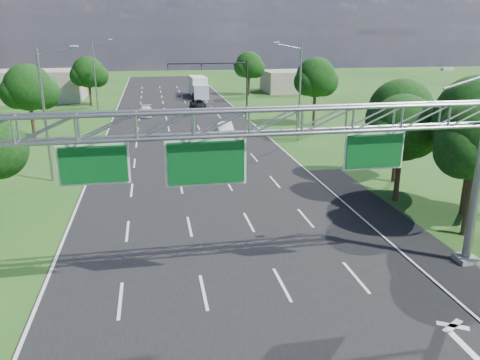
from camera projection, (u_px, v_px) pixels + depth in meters
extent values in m
plane|color=#1E4F17|center=(200.00, 173.00, 38.39)|extent=(220.00, 220.00, 0.00)
cube|color=black|center=(200.00, 173.00, 38.39)|extent=(18.00, 180.00, 0.02)
cube|color=black|center=(420.00, 247.00, 25.20)|extent=(3.00, 30.00, 0.02)
cube|color=gray|center=(466.00, 259.00, 23.51)|extent=(1.00, 1.00, 0.30)
cylinder|color=gray|center=(477.00, 186.00, 22.35)|extent=(0.44, 0.44, 8.00)
cylinder|color=gray|center=(470.00, 80.00, 20.63)|extent=(2.54, 0.12, 0.79)
cube|color=beige|center=(447.00, 69.00, 20.27)|extent=(0.50, 0.22, 0.12)
cube|color=white|center=(94.00, 164.00, 18.64)|extent=(2.80, 0.05, 1.70)
cube|color=#0A541D|center=(94.00, 165.00, 18.59)|extent=(2.62, 0.05, 1.52)
cube|color=white|center=(206.00, 162.00, 19.48)|extent=(3.40, 0.05, 2.00)
cube|color=#0A541D|center=(206.00, 163.00, 19.42)|extent=(3.22, 0.05, 1.82)
cube|color=white|center=(374.00, 151.00, 20.76)|extent=(2.80, 0.05, 1.70)
cube|color=#0A541D|center=(375.00, 151.00, 20.70)|extent=(2.62, 0.05, 1.52)
cylinder|color=black|center=(247.00, 84.00, 72.08)|extent=(0.24, 0.24, 7.00)
cylinder|color=black|center=(208.00, 63.00, 70.08)|extent=(12.00, 0.18, 0.18)
imported|color=black|center=(168.00, 68.00, 69.19)|extent=(0.18, 0.22, 1.10)
imported|color=black|center=(201.00, 67.00, 70.07)|extent=(0.18, 0.22, 1.10)
imported|color=black|center=(234.00, 67.00, 70.95)|extent=(0.18, 0.22, 1.10)
cylinder|color=gray|center=(45.00, 117.00, 34.86)|extent=(0.20, 0.20, 10.00)
cylinder|color=gray|center=(56.00, 52.00, 33.67)|extent=(2.78, 0.12, 0.60)
cube|color=beige|center=(74.00, 46.00, 33.78)|extent=(0.55, 0.22, 0.12)
cylinder|color=gray|center=(95.00, 76.00, 67.66)|extent=(0.20, 0.20, 10.00)
cylinder|color=gray|center=(101.00, 42.00, 66.47)|extent=(2.78, 0.12, 0.60)
cube|color=beige|center=(110.00, 39.00, 66.58)|extent=(0.55, 0.22, 0.12)
cylinder|color=gray|center=(300.00, 94.00, 48.28)|extent=(0.20, 0.20, 10.00)
cylinder|color=gray|center=(289.00, 46.00, 46.64)|extent=(2.78, 0.12, 0.60)
cube|color=beige|center=(277.00, 42.00, 46.29)|extent=(0.55, 0.22, 0.12)
cylinder|color=#2D2116|center=(468.00, 204.00, 26.15)|extent=(0.36, 0.36, 3.74)
sphere|color=black|center=(478.00, 140.00, 25.06)|extent=(4.40, 4.40, 4.40)
sphere|color=black|center=(464.00, 150.00, 24.74)|extent=(3.08, 3.08, 3.08)
cylinder|color=#2D2116|center=(466.00, 182.00, 29.25)|extent=(0.36, 0.36, 4.18)
sphere|color=black|center=(476.00, 117.00, 28.02)|extent=(5.00, 5.00, 5.00)
sphere|color=black|center=(461.00, 127.00, 27.69)|extent=(3.50, 3.50, 3.50)
cylinder|color=#2D2116|center=(397.00, 177.00, 31.67)|extent=(0.36, 0.36, 3.30)
sphere|color=black|center=(403.00, 128.00, 30.64)|extent=(4.40, 4.40, 4.40)
sphere|color=black|center=(414.00, 134.00, 31.37)|extent=(3.30, 3.30, 3.30)
sphere|color=black|center=(390.00, 136.00, 30.31)|extent=(3.08, 3.08, 3.08)
cylinder|color=#2D2116|center=(396.00, 159.00, 35.73)|extent=(0.36, 0.36, 3.52)
sphere|color=black|center=(401.00, 111.00, 34.62)|extent=(4.80, 4.80, 4.80)
sphere|color=black|center=(412.00, 118.00, 35.39)|extent=(3.60, 3.60, 3.60)
sphere|color=black|center=(388.00, 119.00, 34.30)|extent=(3.36, 3.36, 3.36)
cylinder|color=#2D2116|center=(33.00, 124.00, 49.07)|extent=(0.36, 0.36, 3.74)
sphere|color=black|center=(28.00, 87.00, 47.93)|extent=(4.80, 4.80, 4.80)
sphere|color=black|center=(42.00, 92.00, 48.69)|extent=(3.60, 3.60, 3.60)
sphere|color=black|center=(17.00, 93.00, 47.60)|extent=(3.36, 3.36, 3.36)
cylinder|color=#2D2116|center=(90.00, 95.00, 73.09)|extent=(0.36, 0.36, 3.30)
sphere|color=black|center=(88.00, 72.00, 72.01)|extent=(4.80, 4.80, 4.80)
sphere|color=black|center=(97.00, 76.00, 72.78)|extent=(3.60, 3.60, 3.60)
sphere|color=black|center=(81.00, 75.00, 71.69)|extent=(3.36, 3.36, 3.36)
cylinder|color=#2D2116|center=(314.00, 109.00, 57.48)|extent=(0.36, 0.36, 3.96)
sphere|color=black|center=(316.00, 77.00, 56.31)|extent=(4.80, 4.80, 4.80)
sphere|color=black|center=(324.00, 82.00, 57.08)|extent=(3.60, 3.60, 3.60)
sphere|color=black|center=(308.00, 82.00, 55.98)|extent=(3.36, 3.36, 3.36)
cylinder|color=#2D2116|center=(249.00, 86.00, 85.31)|extent=(0.36, 0.36, 3.52)
sphere|color=black|center=(249.00, 65.00, 84.20)|extent=(4.80, 4.80, 4.80)
sphere|color=black|center=(255.00, 68.00, 84.97)|extent=(3.60, 3.60, 3.60)
sphere|color=black|center=(243.00, 68.00, 83.87)|extent=(3.36, 3.36, 3.36)
cube|color=gray|center=(40.00, 85.00, 78.74)|extent=(14.00, 10.00, 5.00)
cube|color=gray|center=(295.00, 81.00, 90.75)|extent=(12.00, 9.00, 4.00)
imported|color=white|center=(146.00, 111.00, 64.48)|extent=(1.97, 4.53, 1.30)
imported|color=black|center=(198.00, 104.00, 71.12)|extent=(2.23, 4.59, 1.26)
imported|color=silver|center=(224.00, 129.00, 51.68)|extent=(1.71, 4.80, 1.58)
cube|color=white|center=(198.00, 86.00, 84.71)|extent=(2.97, 6.73, 3.30)
cube|color=silver|center=(201.00, 92.00, 80.57)|extent=(2.65, 2.55, 2.42)
cylinder|color=black|center=(194.00, 96.00, 80.76)|extent=(0.39, 1.10, 1.10)
cylinder|color=black|center=(208.00, 96.00, 81.18)|extent=(0.39, 1.10, 1.10)
cylinder|color=black|center=(190.00, 91.00, 86.95)|extent=(0.39, 1.10, 1.10)
cylinder|color=black|center=(203.00, 91.00, 87.37)|extent=(0.39, 1.10, 1.10)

